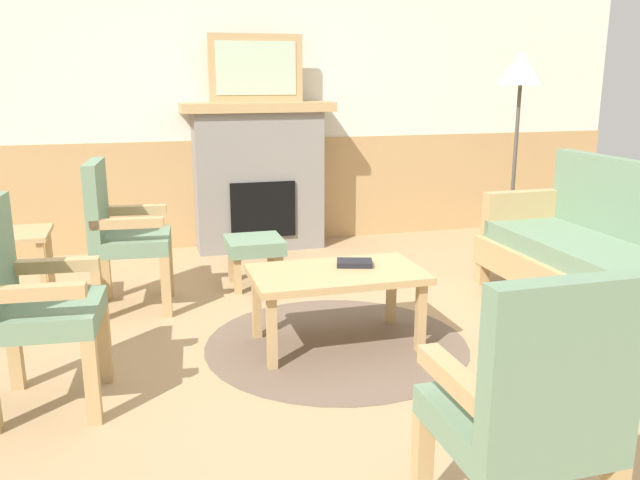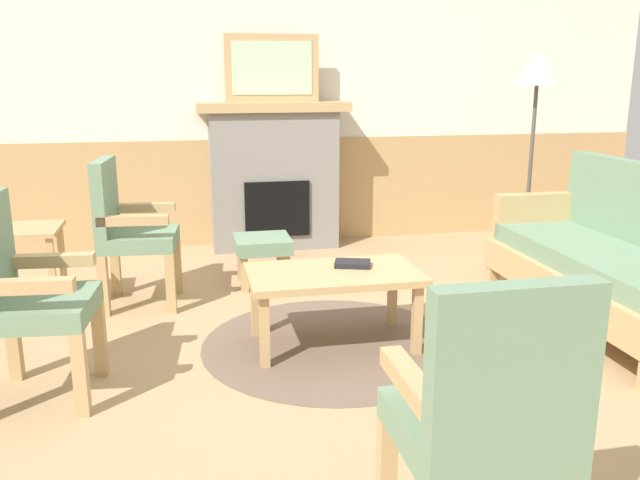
{
  "view_description": "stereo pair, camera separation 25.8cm",
  "coord_description": "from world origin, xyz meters",
  "px_view_note": "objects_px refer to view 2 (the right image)",
  "views": [
    {
      "loc": [
        -1.02,
        -3.3,
        1.5
      ],
      "look_at": [
        0.0,
        0.35,
        0.55
      ],
      "focal_mm": 36.91,
      "sensor_mm": 36.0,
      "label": 1
    },
    {
      "loc": [
        -0.77,
        -3.36,
        1.5
      ],
      "look_at": [
        0.0,
        0.35,
        0.55
      ],
      "focal_mm": 36.91,
      "sensor_mm": 36.0,
      "label": 2
    }
  ],
  "objects_px": {
    "couch": "(613,263)",
    "footstool": "(263,247)",
    "armchair_by_window_left": "(127,226)",
    "side_table": "(26,245)",
    "framed_picture": "(272,68)",
    "armchair_near_fireplace": "(21,290)",
    "armchair_front_left": "(487,415)",
    "fireplace": "(274,175)",
    "floor_lamp_by_couch": "(537,82)",
    "coffee_table": "(334,280)",
    "book_on_table": "(353,264)"
  },
  "relations": [
    {
      "from": "fireplace",
      "to": "side_table",
      "type": "height_order",
      "value": "fireplace"
    },
    {
      "from": "coffee_table",
      "to": "armchair_near_fireplace",
      "type": "xyz_separation_m",
      "value": [
        -1.55,
        -0.32,
        0.15
      ]
    },
    {
      "from": "side_table",
      "to": "floor_lamp_by_couch",
      "type": "bearing_deg",
      "value": 3.69
    },
    {
      "from": "fireplace",
      "to": "armchair_near_fireplace",
      "type": "distance_m",
      "value": 3.02
    },
    {
      "from": "coffee_table",
      "to": "book_on_table",
      "type": "distance_m",
      "value": 0.16
    },
    {
      "from": "fireplace",
      "to": "book_on_table",
      "type": "xyz_separation_m",
      "value": [
        0.15,
        -2.21,
        -0.2
      ]
    },
    {
      "from": "armchair_near_fireplace",
      "to": "couch",
      "type": "bearing_deg",
      "value": 4.74
    },
    {
      "from": "footstool",
      "to": "armchair_front_left",
      "type": "bearing_deg",
      "value": -84.33
    },
    {
      "from": "coffee_table",
      "to": "floor_lamp_by_couch",
      "type": "bearing_deg",
      "value": 33.63
    },
    {
      "from": "armchair_near_fireplace",
      "to": "armchair_by_window_left",
      "type": "xyz_separation_m",
      "value": [
        0.38,
        1.27,
        0.0
      ]
    },
    {
      "from": "fireplace",
      "to": "footstool",
      "type": "relative_size",
      "value": 3.25
    },
    {
      "from": "couch",
      "to": "armchair_by_window_left",
      "type": "distance_m",
      "value": 3.07
    },
    {
      "from": "armchair_front_left",
      "to": "couch",
      "type": "bearing_deg",
      "value": 46.65
    },
    {
      "from": "couch",
      "to": "footstool",
      "type": "xyz_separation_m",
      "value": [
        -1.98,
        1.24,
        -0.11
      ]
    },
    {
      "from": "couch",
      "to": "floor_lamp_by_couch",
      "type": "distance_m",
      "value": 1.67
    },
    {
      "from": "footstool",
      "to": "floor_lamp_by_couch",
      "type": "distance_m",
      "value": 2.41
    },
    {
      "from": "framed_picture",
      "to": "footstool",
      "type": "relative_size",
      "value": 2.0
    },
    {
      "from": "fireplace",
      "to": "side_table",
      "type": "relative_size",
      "value": 2.36
    },
    {
      "from": "armchair_front_left",
      "to": "fireplace",
      "type": "bearing_deg",
      "value": 90.85
    },
    {
      "from": "footstool",
      "to": "armchair_front_left",
      "type": "xyz_separation_m",
      "value": [
        0.3,
        -3.02,
        0.25
      ]
    },
    {
      "from": "framed_picture",
      "to": "armchair_near_fireplace",
      "type": "relative_size",
      "value": 0.82
    },
    {
      "from": "couch",
      "to": "armchair_near_fireplace",
      "type": "xyz_separation_m",
      "value": [
        -3.27,
        -0.27,
        0.14
      ]
    },
    {
      "from": "book_on_table",
      "to": "armchair_near_fireplace",
      "type": "height_order",
      "value": "armchair_near_fireplace"
    },
    {
      "from": "armchair_near_fireplace",
      "to": "floor_lamp_by_couch",
      "type": "bearing_deg",
      "value": 24.53
    },
    {
      "from": "couch",
      "to": "armchair_near_fireplace",
      "type": "relative_size",
      "value": 1.84
    },
    {
      "from": "framed_picture",
      "to": "couch",
      "type": "height_order",
      "value": "framed_picture"
    },
    {
      "from": "armchair_by_window_left",
      "to": "side_table",
      "type": "distance_m",
      "value": 0.65
    },
    {
      "from": "framed_picture",
      "to": "floor_lamp_by_couch",
      "type": "xyz_separation_m",
      "value": [
        1.87,
        -1.05,
        -0.11
      ]
    },
    {
      "from": "framed_picture",
      "to": "book_on_table",
      "type": "height_order",
      "value": "framed_picture"
    },
    {
      "from": "framed_picture",
      "to": "floor_lamp_by_couch",
      "type": "distance_m",
      "value": 2.15
    },
    {
      "from": "book_on_table",
      "to": "armchair_by_window_left",
      "type": "distance_m",
      "value": 1.57
    },
    {
      "from": "footstool",
      "to": "armchair_near_fireplace",
      "type": "distance_m",
      "value": 2.01
    },
    {
      "from": "framed_picture",
      "to": "armchair_near_fireplace",
      "type": "bearing_deg",
      "value": -120.53
    },
    {
      "from": "coffee_table",
      "to": "book_on_table",
      "type": "xyz_separation_m",
      "value": [
        0.13,
        0.07,
        0.07
      ]
    },
    {
      "from": "coffee_table",
      "to": "footstool",
      "type": "relative_size",
      "value": 2.4
    },
    {
      "from": "armchair_front_left",
      "to": "floor_lamp_by_couch",
      "type": "relative_size",
      "value": 0.58
    },
    {
      "from": "floor_lamp_by_couch",
      "to": "book_on_table",
      "type": "bearing_deg",
      "value": -146.05
    },
    {
      "from": "couch",
      "to": "fireplace",
      "type": "bearing_deg",
      "value": 126.73
    },
    {
      "from": "armchair_near_fireplace",
      "to": "armchair_by_window_left",
      "type": "relative_size",
      "value": 1.0
    },
    {
      "from": "couch",
      "to": "armchair_by_window_left",
      "type": "bearing_deg",
      "value": 160.88
    },
    {
      "from": "armchair_front_left",
      "to": "floor_lamp_by_couch",
      "type": "xyz_separation_m",
      "value": [
        1.81,
        3.06,
        0.91
      ]
    },
    {
      "from": "armchair_front_left",
      "to": "side_table",
      "type": "relative_size",
      "value": 1.78
    },
    {
      "from": "fireplace",
      "to": "coffee_table",
      "type": "bearing_deg",
      "value": -89.52
    },
    {
      "from": "fireplace",
      "to": "coffee_table",
      "type": "relative_size",
      "value": 1.35
    },
    {
      "from": "couch",
      "to": "side_table",
      "type": "height_order",
      "value": "couch"
    },
    {
      "from": "coffee_table",
      "to": "armchair_by_window_left",
      "type": "xyz_separation_m",
      "value": [
        -1.17,
        0.95,
        0.15
      ]
    },
    {
      "from": "floor_lamp_by_couch",
      "to": "coffee_table",
      "type": "bearing_deg",
      "value": -146.37
    },
    {
      "from": "fireplace",
      "to": "footstool",
      "type": "height_order",
      "value": "fireplace"
    },
    {
      "from": "couch",
      "to": "armchair_near_fireplace",
      "type": "height_order",
      "value": "same"
    },
    {
      "from": "armchair_by_window_left",
      "to": "floor_lamp_by_couch",
      "type": "relative_size",
      "value": 0.58
    }
  ]
}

